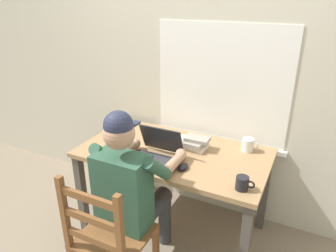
% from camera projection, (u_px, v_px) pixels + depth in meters
% --- Properties ---
extents(ground_plane, '(8.00, 8.00, 0.00)m').
position_uv_depth(ground_plane, '(173.00, 227.00, 2.66)').
color(ground_plane, gray).
extents(back_wall, '(6.00, 0.08, 2.60)m').
position_uv_depth(back_wall, '(199.00, 66.00, 2.53)').
color(back_wall, beige).
rests_on(back_wall, ground).
extents(desk, '(1.42, 0.78, 0.74)m').
position_uv_depth(desk, '(174.00, 162.00, 2.40)').
color(desk, '#9E7A51').
rests_on(desk, ground).
extents(seated_person, '(0.50, 0.60, 1.24)m').
position_uv_depth(seated_person, '(132.00, 186.00, 2.04)').
color(seated_person, '#2D5642').
rests_on(seated_person, ground).
extents(wooden_chair, '(0.42, 0.42, 0.93)m').
position_uv_depth(wooden_chair, '(109.00, 240.00, 1.90)').
color(wooden_chair, brown).
rests_on(wooden_chair, ground).
extents(laptop, '(0.33, 0.31, 0.22)m').
position_uv_depth(laptop, '(156.00, 153.00, 2.23)').
color(laptop, '#232328').
rests_on(laptop, desk).
extents(computer_mouse, '(0.06, 0.10, 0.03)m').
position_uv_depth(computer_mouse, '(183.00, 167.00, 2.11)').
color(computer_mouse, black).
rests_on(computer_mouse, desk).
extents(coffee_mug_white, '(0.13, 0.09, 0.10)m').
position_uv_depth(coffee_mug_white, '(248.00, 145.00, 2.35)').
color(coffee_mug_white, white).
rests_on(coffee_mug_white, desk).
extents(coffee_mug_dark, '(0.12, 0.08, 0.09)m').
position_uv_depth(coffee_mug_dark, '(243.00, 183.00, 1.89)').
color(coffee_mug_dark, black).
rests_on(coffee_mug_dark, desk).
extents(book_stack_main, '(0.20, 0.18, 0.09)m').
position_uv_depth(book_stack_main, '(195.00, 143.00, 2.38)').
color(book_stack_main, white).
rests_on(book_stack_main, desk).
extents(paper_pile_near_laptop, '(0.24, 0.23, 0.02)m').
position_uv_depth(paper_pile_near_laptop, '(178.00, 140.00, 2.52)').
color(paper_pile_near_laptop, white).
rests_on(paper_pile_near_laptop, desk).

